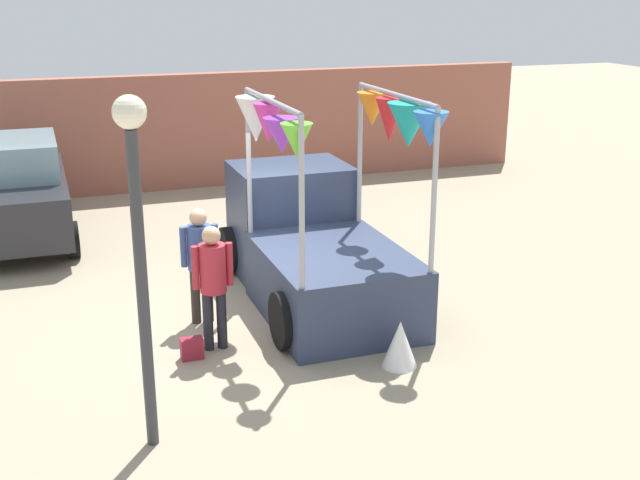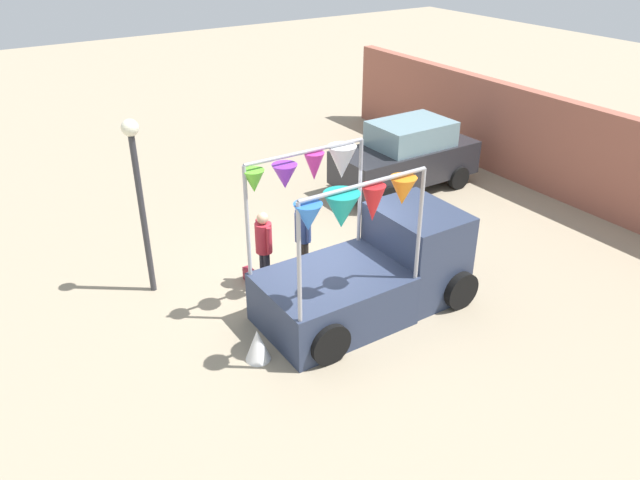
% 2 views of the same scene
% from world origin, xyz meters
% --- Properties ---
extents(ground_plane, '(60.00, 60.00, 0.00)m').
position_xyz_m(ground_plane, '(0.00, 0.00, 0.00)').
color(ground_plane, gray).
extents(vendor_truck, '(2.46, 4.03, 3.15)m').
position_xyz_m(vendor_truck, '(1.10, 0.60, 0.92)').
color(vendor_truck, '#2D3851').
rests_on(vendor_truck, ground).
extents(parked_car, '(1.88, 4.00, 1.88)m').
position_xyz_m(parked_car, '(-3.07, 4.86, 0.94)').
color(parked_car, '#26262B').
rests_on(parked_car, ground).
extents(person_customer, '(0.53, 0.34, 1.66)m').
position_xyz_m(person_customer, '(-0.71, -0.83, 1.00)').
color(person_customer, black).
rests_on(person_customer, ground).
extents(person_vendor, '(0.53, 0.34, 1.64)m').
position_xyz_m(person_vendor, '(-0.69, 0.08, 0.99)').
color(person_vendor, '#2D2823').
rests_on(person_vendor, ground).
extents(handbag, '(0.28, 0.16, 0.28)m').
position_xyz_m(handbag, '(-1.06, -1.03, 0.14)').
color(handbag, maroon).
rests_on(handbag, ground).
extents(street_lamp, '(0.32, 0.32, 3.59)m').
position_xyz_m(street_lamp, '(-1.82, -2.83, 2.37)').
color(street_lamp, '#333338').
rests_on(street_lamp, ground).
extents(brick_boundary_wall, '(18.00, 0.36, 2.60)m').
position_xyz_m(brick_boundary_wall, '(0.00, 7.94, 1.30)').
color(brick_boundary_wall, '#9E5947').
rests_on(brick_boundary_wall, ground).
extents(folded_kite_bundle_white, '(0.55, 0.55, 0.60)m').
position_xyz_m(folded_kite_bundle_white, '(1.33, -2.10, 0.30)').
color(folded_kite_bundle_white, white).
rests_on(folded_kite_bundle_white, ground).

